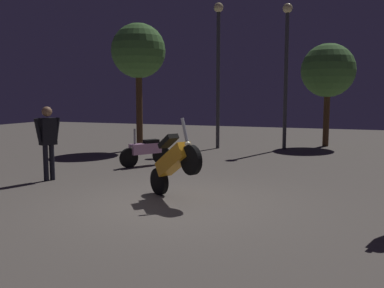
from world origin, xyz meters
The scene contains 8 objects.
ground_plane centered at (0.00, 0.00, 0.00)m, with size 40.00×40.00×0.00m, color #605951.
motorcycle_orange_foreground centered at (-0.04, 0.29, 0.74)m, with size 1.45×0.98×1.63m.
motorcycle_pink_parked_left centered at (-2.39, 3.71, 0.44)m, with size 0.96×1.46×1.11m.
person_rider_beside centered at (-3.61, 0.99, 1.08)m, with size 0.36×0.65×1.79m.
streetlamp_near centered at (0.88, 8.99, 3.42)m, with size 0.36×0.36×5.44m.
streetlamp_far centered at (-1.61, 8.39, 3.47)m, with size 0.36×0.36×5.53m.
tree_left_bg centered at (2.31, 10.59, 3.03)m, with size 2.14×2.14×4.12m.
tree_center_bg centered at (-4.29, 7.00, 3.67)m, with size 2.03×2.03×4.72m.
Camera 1 is at (3.08, -7.09, 2.04)m, focal length 38.90 mm.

